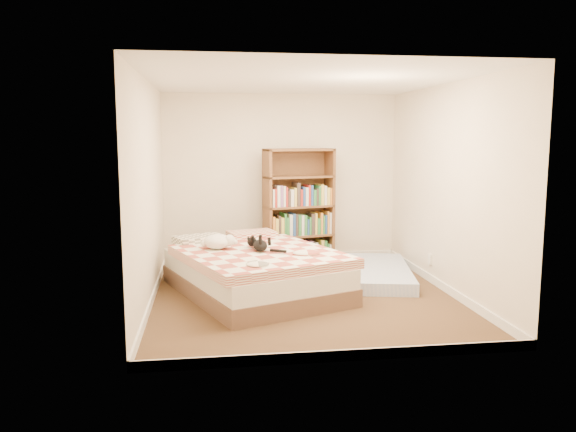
{
  "coord_description": "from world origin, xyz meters",
  "views": [
    {
      "loc": [
        -1.07,
        -6.38,
        1.86
      ],
      "look_at": [
        -0.14,
        0.3,
        0.92
      ],
      "focal_mm": 35.0,
      "sensor_mm": 36.0,
      "label": 1
    }
  ],
  "objects": [
    {
      "name": "black_cat",
      "position": [
        -0.49,
        0.13,
        0.6
      ],
      "size": [
        0.31,
        0.64,
        0.14
      ],
      "rotation": [
        0.0,
        0.0,
        0.41
      ],
      "color": "black",
      "rests_on": "bed"
    },
    {
      "name": "floor_mattress",
      "position": [
        1.13,
        0.66,
        0.08
      ],
      "size": [
        1.14,
        1.88,
        0.16
      ],
      "primitive_type": "cube",
      "rotation": [
        0.0,
        0.0,
        -0.21
      ],
      "color": "#7D98D0",
      "rests_on": "room"
    },
    {
      "name": "room",
      "position": [
        0.0,
        0.0,
        1.2
      ],
      "size": [
        3.51,
        4.01,
        2.51
      ],
      "color": "#4D2F21",
      "rests_on": "ground"
    },
    {
      "name": "white_dog",
      "position": [
        -0.98,
        0.27,
        0.63
      ],
      "size": [
        0.45,
        0.47,
        0.18
      ],
      "rotation": [
        0.0,
        0.0,
        0.48
      ],
      "color": "silver",
      "rests_on": "bed"
    },
    {
      "name": "bed",
      "position": [
        -0.56,
        0.24,
        0.27
      ],
      "size": [
        2.28,
        2.66,
        0.6
      ],
      "rotation": [
        0.0,
        0.0,
        0.37
      ],
      "color": "brown",
      "rests_on": "room"
    },
    {
      "name": "bookshelf",
      "position": [
        0.22,
        1.7,
        0.61
      ],
      "size": [
        1.1,
        0.56,
        1.7
      ],
      "rotation": [
        0.0,
        0.0,
        0.22
      ],
      "color": "brown",
      "rests_on": "room"
    }
  ]
}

